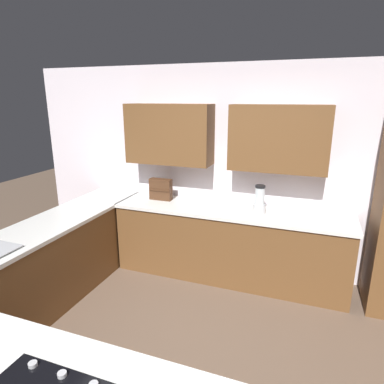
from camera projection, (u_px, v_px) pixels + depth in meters
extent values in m
plane|color=brown|center=(186.00, 382.00, 2.67)|extent=(14.00, 14.00, 0.00)
cube|color=silver|center=(246.00, 171.00, 4.21)|extent=(6.00, 0.10, 2.60)
cube|color=brown|center=(279.00, 139.00, 3.75)|extent=(1.10, 0.34, 0.74)
cube|color=brown|center=(169.00, 134.00, 4.20)|extent=(1.10, 0.34, 0.74)
cube|color=brown|center=(229.00, 245.00, 4.13)|extent=(2.80, 0.60, 0.86)
cube|color=silver|center=(230.00, 211.00, 4.01)|extent=(2.84, 0.64, 0.04)
cube|color=brown|center=(50.00, 265.00, 3.65)|extent=(0.60, 2.90, 0.86)
cube|color=silver|center=(45.00, 227.00, 3.52)|extent=(0.64, 2.94, 0.04)
cylinder|color=#B2B2B7|center=(62.00, 374.00, 1.59)|extent=(0.04, 0.04, 0.02)
cylinder|color=#B2B2B7|center=(33.00, 364.00, 1.65)|extent=(0.04, 0.04, 0.02)
cylinder|color=silver|center=(259.00, 208.00, 3.87)|extent=(0.15, 0.15, 0.11)
cylinder|color=silver|center=(260.00, 196.00, 3.82)|extent=(0.11, 0.11, 0.20)
cylinder|color=black|center=(260.00, 186.00, 3.79)|extent=(0.12, 0.12, 0.03)
cube|color=#472B19|center=(161.00, 189.00, 4.35)|extent=(0.29, 0.10, 0.28)
cube|color=#472B19|center=(159.00, 190.00, 4.30)|extent=(0.28, 0.02, 0.02)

